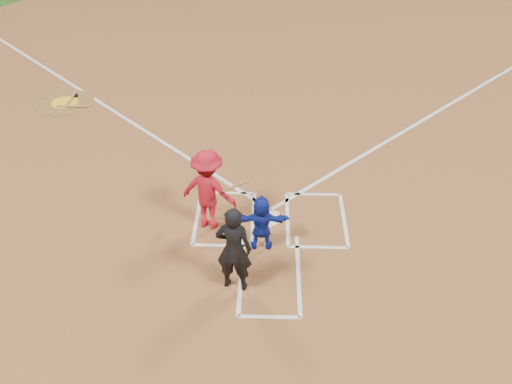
{
  "coord_description": "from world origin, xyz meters",
  "views": [
    {
      "loc": [
        -0.04,
        -9.67,
        7.68
      ],
      "look_at": [
        -0.3,
        -0.4,
        1.0
      ],
      "focal_mm": 40.0,
      "sensor_mm": 36.0,
      "label": 1
    }
  ],
  "objects_px": {
    "on_deck_circle": "(65,102)",
    "batter_at_plate": "(208,190)",
    "umpire": "(234,249)",
    "catcher": "(261,223)",
    "home_plate": "(270,218)"
  },
  "relations": [
    {
      "from": "home_plate",
      "to": "umpire",
      "type": "height_order",
      "value": "umpire"
    },
    {
      "from": "batter_at_plate",
      "to": "on_deck_circle",
      "type": "bearing_deg",
      "value": 130.86
    },
    {
      "from": "on_deck_circle",
      "to": "batter_at_plate",
      "type": "distance_m",
      "value": 7.42
    },
    {
      "from": "umpire",
      "to": "batter_at_plate",
      "type": "height_order",
      "value": "batter_at_plate"
    },
    {
      "from": "home_plate",
      "to": "umpire",
      "type": "bearing_deg",
      "value": 72.3
    },
    {
      "from": "umpire",
      "to": "batter_at_plate",
      "type": "distance_m",
      "value": 1.9
    },
    {
      "from": "catcher",
      "to": "umpire",
      "type": "relative_size",
      "value": 0.67
    },
    {
      "from": "home_plate",
      "to": "catcher",
      "type": "bearing_deg",
      "value": 78.88
    },
    {
      "from": "home_plate",
      "to": "catcher",
      "type": "relative_size",
      "value": 0.5
    },
    {
      "from": "home_plate",
      "to": "batter_at_plate",
      "type": "relative_size",
      "value": 0.33
    },
    {
      "from": "on_deck_circle",
      "to": "batter_at_plate",
      "type": "height_order",
      "value": "batter_at_plate"
    },
    {
      "from": "umpire",
      "to": "home_plate",
      "type": "bearing_deg",
      "value": -98.41
    },
    {
      "from": "on_deck_circle",
      "to": "umpire",
      "type": "distance_m",
      "value": 9.21
    },
    {
      "from": "on_deck_circle",
      "to": "catcher",
      "type": "distance_m",
      "value": 8.62
    },
    {
      "from": "on_deck_circle",
      "to": "catcher",
      "type": "xyz_separation_m",
      "value": [
        5.92,
        -6.24,
        0.6
      ]
    }
  ]
}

